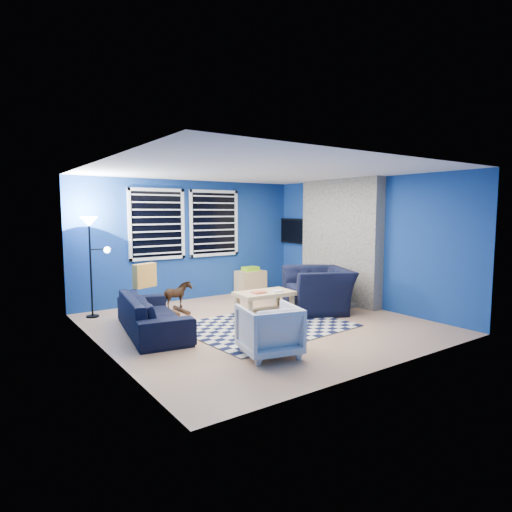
{
  "coord_description": "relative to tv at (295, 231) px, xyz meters",
  "views": [
    {
      "loc": [
        -4.02,
        -5.64,
        1.86
      ],
      "look_at": [
        0.14,
        0.3,
        1.1
      ],
      "focal_mm": 30.0,
      "sensor_mm": 36.0,
      "label": 1
    }
  ],
  "objects": [
    {
      "name": "window_left",
      "position": [
        -3.2,
        0.46,
        0.2
      ],
      "size": [
        1.17,
        0.06,
        1.42
      ],
      "color": "black",
      "rests_on": "wall_back"
    },
    {
      "name": "rug",
      "position": [
        -2.46,
        -2.18,
        -1.39
      ],
      "size": [
        2.64,
        2.18,
        0.02
      ],
      "primitive_type": "cube",
      "rotation": [
        0.0,
        0.0,
        0.07
      ],
      "color": "black",
      "rests_on": "floor"
    },
    {
      "name": "wall_back",
      "position": [
        -2.45,
        0.5,
        -0.15
      ],
      "size": [
        5.0,
        0.0,
        5.0
      ],
      "primitive_type": "plane",
      "rotation": [
        1.57,
        0.0,
        0.0
      ],
      "color": "navy",
      "rests_on": "floor"
    },
    {
      "name": "coffee_table",
      "position": [
        -2.18,
        -1.77,
        -1.06
      ],
      "size": [
        1.03,
        0.64,
        0.49
      ],
      "rotation": [
        0.0,
        0.0,
        -0.07
      ],
      "color": "tan",
      "rests_on": "rug"
    },
    {
      "name": "window_right",
      "position": [
        -1.9,
        0.46,
        0.2
      ],
      "size": [
        1.17,
        0.06,
        1.42
      ],
      "color": "black",
      "rests_on": "wall_back"
    },
    {
      "name": "rocking_horse",
      "position": [
        -3.24,
        -0.48,
        -1.08
      ],
      "size": [
        0.42,
        0.64,
        0.5
      ],
      "primitive_type": "imported",
      "rotation": [
        0.0,
        0.0,
        1.84
      ],
      "color": "#4D3218",
      "rests_on": "floor"
    },
    {
      "name": "sofa",
      "position": [
        -4.08,
        -1.46,
        -1.11
      ],
      "size": [
        2.1,
        1.1,
        0.58
      ],
      "primitive_type": "imported",
      "rotation": [
        0.0,
        0.0,
        1.41
      ],
      "color": "black",
      "rests_on": "floor"
    },
    {
      "name": "ceiling",
      "position": [
        -2.45,
        -2.0,
        1.1
      ],
      "size": [
        5.0,
        5.0,
        0.0
      ],
      "primitive_type": "plane",
      "rotation": [
        3.14,
        0.0,
        0.0
      ],
      "color": "white",
      "rests_on": "wall_back"
    },
    {
      "name": "floor",
      "position": [
        -2.45,
        -2.0,
        -1.4
      ],
      "size": [
        5.0,
        5.0,
        0.0
      ],
      "primitive_type": "plane",
      "color": "tan",
      "rests_on": "ground"
    },
    {
      "name": "cabinet",
      "position": [
        -1.1,
        0.25,
        -1.13
      ],
      "size": [
        0.64,
        0.44,
        0.61
      ],
      "rotation": [
        0.0,
        0.0,
        -0.04
      ],
      "color": "tan",
      "rests_on": "floor"
    },
    {
      "name": "armchair_bent",
      "position": [
        -3.24,
        -3.33,
        -1.07
      ],
      "size": [
        0.86,
        0.87,
        0.66
      ],
      "primitive_type": "imported",
      "rotation": [
        0.0,
        0.0,
        2.91
      ],
      "color": "gray",
      "rests_on": "floor"
    },
    {
      "name": "wall_left",
      "position": [
        -4.95,
        -2.0,
        -0.15
      ],
      "size": [
        0.0,
        5.0,
        5.0
      ],
      "primitive_type": "plane",
      "rotation": [
        1.57,
        0.0,
        1.57
      ],
      "color": "navy",
      "rests_on": "floor"
    },
    {
      "name": "tv",
      "position": [
        0.0,
        0.0,
        0.0
      ],
      "size": [
        0.07,
        1.0,
        0.58
      ],
      "color": "black",
      "rests_on": "wall_right"
    },
    {
      "name": "fireplace",
      "position": [
        -0.09,
        -1.5,
        -0.2
      ],
      "size": [
        0.65,
        2.0,
        2.5
      ],
      "color": "gray",
      "rests_on": "floor"
    },
    {
      "name": "throw_pillow",
      "position": [
        -3.93,
        -0.75,
        -0.62
      ],
      "size": [
        0.44,
        0.27,
        0.4
      ],
      "primitive_type": "cube",
      "rotation": [
        0.0,
        0.0,
        0.38
      ],
      "color": "gold",
      "rests_on": "sofa"
    },
    {
      "name": "wall_right",
      "position": [
        0.05,
        -2.0,
        -0.15
      ],
      "size": [
        0.0,
        5.0,
        5.0
      ],
      "primitive_type": "plane",
      "rotation": [
        1.57,
        0.0,
        -1.57
      ],
      "color": "navy",
      "rests_on": "floor"
    },
    {
      "name": "armchair_big",
      "position": [
        -1.02,
        -1.87,
        -1.0
      ],
      "size": [
        1.57,
        1.5,
        0.81
      ],
      "primitive_type": "imported",
      "rotation": [
        0.0,
        0.0,
        -2.0
      ],
      "color": "black",
      "rests_on": "floor"
    },
    {
      "name": "floor_lamp",
      "position": [
        -4.58,
        0.06,
        0.04
      ],
      "size": [
        0.48,
        0.29,
        1.76
      ],
      "color": "black",
      "rests_on": "floor"
    }
  ]
}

